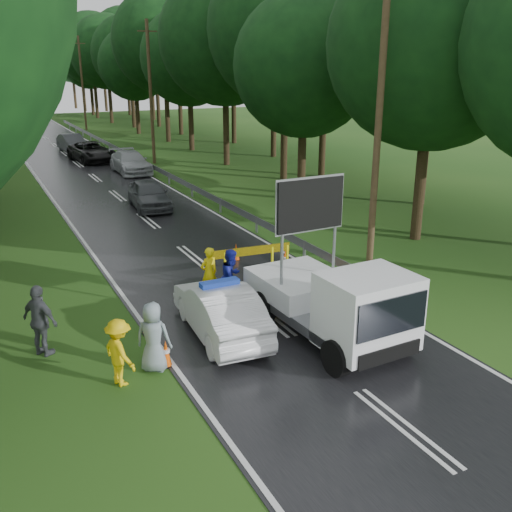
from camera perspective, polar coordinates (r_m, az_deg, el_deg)
ground at (r=16.66m, az=1.06°, el=-6.08°), size 160.00×160.00×0.00m
road at (r=44.52m, az=-17.36°, el=8.74°), size 7.00×140.00×0.02m
guardrail at (r=44.86m, az=-12.64°, el=9.90°), size 0.12×60.06×0.70m
utility_pole_near at (r=19.78m, az=12.15°, el=12.69°), size 1.40×0.24×10.00m
utility_pole_mid at (r=43.23m, az=-10.50°, el=15.75°), size 1.40×0.24×10.00m
utility_pole_far at (r=68.54m, az=-16.98°, el=16.20°), size 1.40×0.24×10.00m
tree_right_near at (r=22.26m, az=20.75°, el=18.99°), size 7.92×7.92×11.52m
police_sedan at (r=15.35m, az=-3.61°, el=-5.46°), size 1.79×4.38×1.55m
work_truck at (r=14.96m, az=8.00°, el=-4.55°), size 2.49×5.26×4.12m
barrier at (r=19.00m, az=-0.71°, el=0.04°), size 2.92×0.32×1.21m
officer at (r=17.66m, az=-4.72°, el=-1.75°), size 0.68×0.52×1.68m
civilian at (r=17.22m, az=-2.43°, el=-2.12°), size 1.08×1.05×1.75m
bystander_left at (r=13.37m, az=-13.50°, el=-9.37°), size 0.89×1.17×1.60m
bystander_mid at (r=15.17m, az=-20.76°, el=-6.08°), size 1.01×1.15×1.86m
bystander_right at (r=13.76m, az=-10.23°, el=-7.99°), size 1.01×0.93×1.73m
queue_car_first at (r=29.59m, az=-10.66°, el=6.08°), size 2.08×4.39×1.45m
queue_car_second at (r=39.97m, az=-12.45°, el=9.15°), size 2.03×4.97×1.44m
queue_car_third at (r=45.48m, az=-16.10°, el=9.98°), size 3.14×5.60×1.48m
queue_car_fourth at (r=51.27m, az=-17.90°, el=10.70°), size 2.02×4.58×1.46m
cone_near_left at (r=14.12m, az=-9.00°, el=-9.62°), size 0.32×0.32×0.68m
cone_center at (r=17.17m, az=-3.55°, el=-3.92°), size 0.38×0.38×0.81m
cone_far at (r=21.28m, az=-2.01°, el=0.39°), size 0.31×0.31×0.66m
cone_left_mid at (r=15.82m, az=-10.78°, el=-6.37°), size 0.36×0.36×0.76m
cone_right at (r=20.18m, az=2.93°, el=-0.44°), size 0.38×0.38×0.80m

